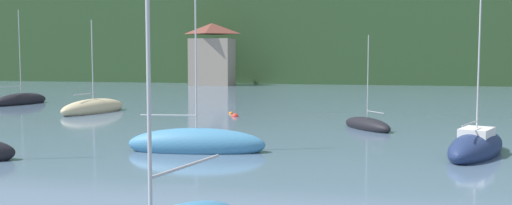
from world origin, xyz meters
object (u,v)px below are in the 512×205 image
sailboat_far_2 (21,101)px  mooring_buoy_mid (235,117)px  sailboat_far_5 (367,125)px  sailboat_mid_3 (476,147)px  mooring_buoy_far (231,114)px  sailboat_far_7 (93,108)px  shore_building_west (212,55)px  sailboat_mid_9 (197,144)px

sailboat_far_2 → mooring_buoy_mid: bearing=-94.4°
sailboat_far_5 → mooring_buoy_mid: sailboat_far_5 is taller
sailboat_mid_3 → mooring_buoy_mid: size_ratio=16.05×
sailboat_far_2 → mooring_buoy_mid: (23.05, -6.47, -0.35)m
sailboat_mid_3 → mooring_buoy_mid: 21.27m
sailboat_far_2 → mooring_buoy_far: 22.61m
sailboat_mid_3 → sailboat_far_5: size_ratio=1.32×
mooring_buoy_mid → mooring_buoy_far: mooring_buoy_mid is taller
mooring_buoy_mid → mooring_buoy_far: size_ratio=1.46×
sailboat_mid_3 → sailboat_far_7: size_ratio=1.04×
mooring_buoy_mid → mooring_buoy_far: (-0.88, 2.05, 0.00)m
sailboat_mid_3 → mooring_buoy_far: 23.32m
sailboat_mid_3 → mooring_buoy_mid: bearing=70.0°
sailboat_far_5 → sailboat_far_2: bearing=35.1°
shore_building_west → mooring_buoy_far: bearing=-71.3°
sailboat_mid_3 → sailboat_far_5: bearing=53.8°
sailboat_far_7 → sailboat_far_5: bearing=-91.4°
shore_building_west → sailboat_far_7: bearing=-86.5°
mooring_buoy_far → sailboat_mid_9: bearing=-80.4°
mooring_buoy_mid → mooring_buoy_far: bearing=113.1°
sailboat_far_5 → mooring_buoy_far: (-11.13, 7.51, -0.25)m
shore_building_west → mooring_buoy_far: 44.05m
sailboat_far_7 → sailboat_mid_9: 22.02m
sailboat_mid_3 → mooring_buoy_mid: sailboat_mid_3 is taller
shore_building_west → sailboat_far_2: size_ratio=1.01×
sailboat_mid_3 → sailboat_far_2: bearing=84.2°
sailboat_far_2 → sailboat_mid_9: sailboat_mid_9 is taller
shore_building_west → sailboat_far_7: size_ratio=1.18×
sailboat_mid_3 → mooring_buoy_far: sailboat_mid_3 is taller
sailboat_far_2 → sailboat_far_7: bearing=-107.9°
shore_building_west → sailboat_far_2: 38.20m
sailboat_far_5 → sailboat_far_7: bearing=40.1°
sailboat_far_2 → mooring_buoy_far: sailboat_far_2 is taller
sailboat_far_2 → sailboat_far_7: sailboat_far_2 is taller
sailboat_far_5 → sailboat_far_7: sailboat_far_7 is taller
sailboat_mid_9 → mooring_buoy_mid: size_ratio=18.17×
sailboat_far_2 → sailboat_far_5: sailboat_far_2 is taller
sailboat_far_5 → mooring_buoy_mid: bearing=26.8°
sailboat_far_2 → sailboat_mid_3: size_ratio=1.13×
sailboat_far_7 → mooring_buoy_far: size_ratio=22.48×
sailboat_far_2 → sailboat_far_5: 35.38m
sailboat_far_7 → sailboat_mid_3: bearing=-104.6°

